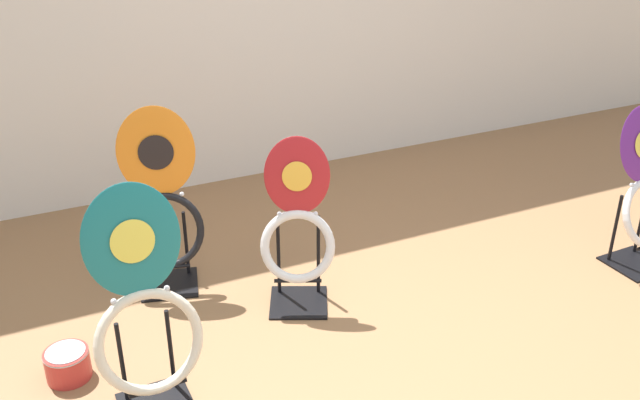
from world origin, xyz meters
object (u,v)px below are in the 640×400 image
(toilet_seat_display_orange_sun, at_px, (162,211))
(toilet_seat_display_teal_sax, at_px, (144,314))
(paint_can, at_px, (67,363))
(toilet_seat_display_crimson_swirl, at_px, (298,232))

(toilet_seat_display_orange_sun, height_order, toilet_seat_display_teal_sax, toilet_seat_display_teal_sax)
(toilet_seat_display_teal_sax, relative_size, paint_can, 5.04)
(toilet_seat_display_orange_sun, distance_m, paint_can, 0.85)
(toilet_seat_display_teal_sax, height_order, toilet_seat_display_crimson_swirl, toilet_seat_display_teal_sax)
(paint_can, bearing_deg, toilet_seat_display_orange_sun, 42.63)
(toilet_seat_display_orange_sun, bearing_deg, toilet_seat_display_teal_sax, -107.72)
(toilet_seat_display_orange_sun, bearing_deg, paint_can, -137.37)
(toilet_seat_display_orange_sun, relative_size, paint_can, 5.02)
(toilet_seat_display_crimson_swirl, bearing_deg, paint_can, -175.11)
(toilet_seat_display_orange_sun, distance_m, toilet_seat_display_teal_sax, 0.89)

